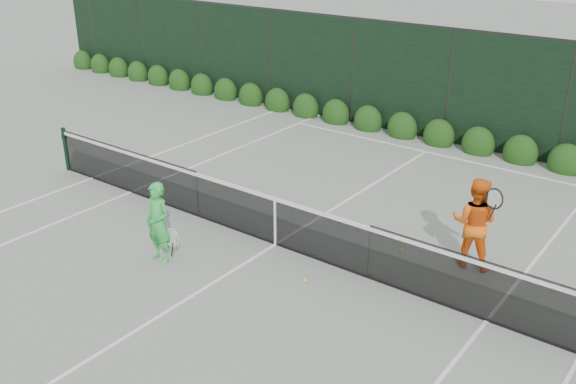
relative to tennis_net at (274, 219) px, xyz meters
The scene contains 8 objects.
ground 0.53m from the tennis_net, ahead, with size 80.00×80.00×0.00m, color gray.
tennis_net is the anchor object (origin of this frame).
player_woman 2.12m from the tennis_net, 126.71° to the right, with size 0.63×0.38×1.49m.
player_man 3.58m from the tennis_net, 24.63° to the left, with size 0.95×0.75×1.66m.
court_lines 0.53m from the tennis_net, ahead, with size 11.03×23.83×0.01m.
windscreen_fence 2.88m from the tennis_net, 89.49° to the right, with size 32.00×21.07×3.06m.
hedge_row 7.16m from the tennis_net, 89.80° to the left, with size 31.66×0.65×0.94m.
tennis_balls 0.94m from the tennis_net, 32.48° to the left, with size 4.77×2.02×0.07m.
Camera 1 is at (6.62, -8.40, 5.76)m, focal length 40.00 mm.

